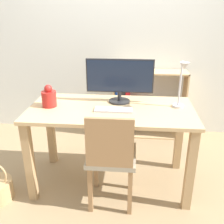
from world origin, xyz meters
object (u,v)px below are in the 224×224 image
chair (111,156)px  monitor (120,78)px  desk_lamp (182,81)px  vase (49,98)px  keyboard (114,110)px  bookshelf (136,106)px

chair → monitor: bearing=77.1°
chair → desk_lamp: bearing=22.8°
chair → vase: bearing=142.7°
desk_lamp → chair: desk_lamp is taller
vase → desk_lamp: size_ratio=0.48×
keyboard → vase: 0.58m
vase → chair: 0.76m
vase → desk_lamp: 1.15m
monitor → bookshelf: size_ratio=0.67×
monitor → desk_lamp: 0.54m
desk_lamp → chair: 0.85m
keyboard → desk_lamp: 0.62m
vase → keyboard: bearing=-5.5°
monitor → vase: monitor is taller
vase → bookshelf: bearing=53.4°
monitor → keyboard: 0.32m
monitor → chair: (-0.03, -0.48, -0.52)m
vase → monitor: bearing=15.4°
chair → bookshelf: bearing=73.0°
desk_lamp → bookshelf: bearing=109.7°
monitor → keyboard: (-0.04, -0.22, -0.22)m
keyboard → chair: bearing=-89.6°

